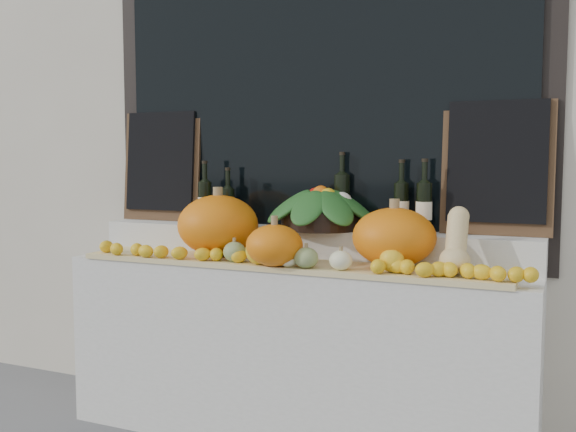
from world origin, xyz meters
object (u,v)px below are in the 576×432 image
at_px(pumpkin_left, 218,225).
at_px(pumpkin_right, 394,237).
at_px(wine_bottle_tall, 342,201).
at_px(produce_bowl, 321,208).
at_px(butternut_squash, 456,244).

relative_size(pumpkin_left, pumpkin_right, 1.08).
bearing_deg(wine_bottle_tall, pumpkin_right, -35.48).
xyz_separation_m(pumpkin_left, wine_bottle_tall, (0.57, 0.25, 0.12)).
height_order(pumpkin_left, produce_bowl, produce_bowl).
distance_m(produce_bowl, wine_bottle_tall, 0.12).
bearing_deg(wine_bottle_tall, produce_bowl, -145.02).
relative_size(butternut_squash, produce_bowl, 0.47).
bearing_deg(wine_bottle_tall, pumpkin_left, -156.04).
xyz_separation_m(pumpkin_right, produce_bowl, (-0.42, 0.17, 0.11)).
relative_size(butternut_squash, wine_bottle_tall, 0.73).
bearing_deg(produce_bowl, butternut_squash, -19.13).
distance_m(pumpkin_left, produce_bowl, 0.53).
height_order(butternut_squash, produce_bowl, produce_bowl).
relative_size(pumpkin_left, produce_bowl, 0.67).
height_order(pumpkin_right, wine_bottle_tall, wine_bottle_tall).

